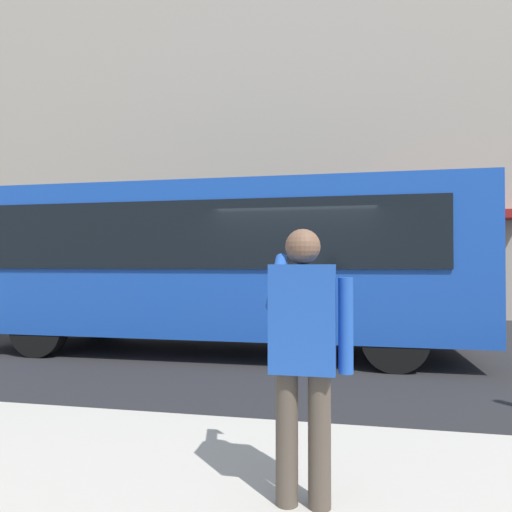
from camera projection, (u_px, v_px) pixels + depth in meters
name	position (u px, v px, depth m)	size (l,w,h in m)	color
ground_plane	(299.00, 359.00, 7.78)	(60.00, 60.00, 0.00)	#232326
building_facade_far	(320.00, 127.00, 14.55)	(28.00, 1.55, 12.00)	#A89E8E
red_bus	(220.00, 261.00, 8.52)	(9.05, 2.54, 3.08)	#1947AD
pedestrian_photographer	(304.00, 344.00, 2.82)	(0.53, 0.52, 1.70)	#4C4238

